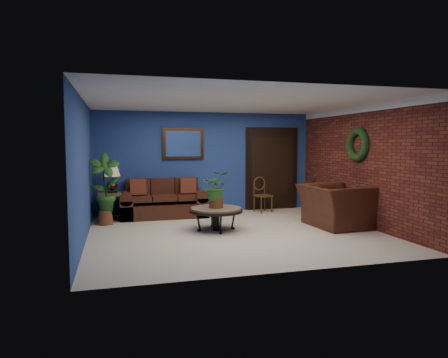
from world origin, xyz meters
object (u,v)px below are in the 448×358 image
object	(u,v)px
sofa	(163,204)
armchair	(335,206)
table_lamp	(112,175)
side_chair	(262,192)
end_table	(113,199)
coffee_table	(216,211)

from	to	relation	value
sofa	armchair	distance (m)	3.91
table_lamp	armchair	bearing A→B (deg)	-24.92
side_chair	armchair	bearing A→B (deg)	-82.80
table_lamp	armchair	distance (m)	4.94
sofa	end_table	bearing A→B (deg)	-178.72
table_lamp	side_chair	distance (m)	3.67
end_table	table_lamp	xyz separation A→B (m)	(-0.00, -0.00, 0.54)
coffee_table	end_table	world-z (taller)	end_table
sofa	end_table	distance (m)	1.16
coffee_table	side_chair	xyz separation A→B (m)	(1.65, 1.84, 0.10)
side_chair	armchair	distance (m)	2.28
end_table	side_chair	size ratio (longest dim) A/B	0.75
sofa	coffee_table	world-z (taller)	sofa
end_table	armchair	xyz separation A→B (m)	(4.45, -2.07, -0.03)
coffee_table	table_lamp	world-z (taller)	table_lamp
coffee_table	table_lamp	bearing A→B (deg)	138.26
coffee_table	end_table	xyz separation A→B (m)	(-1.99, 1.77, 0.07)
sofa	coffee_table	xyz separation A→B (m)	(0.84, -1.80, 0.10)
side_chair	armchair	size ratio (longest dim) A/B	0.66
coffee_table	end_table	size ratio (longest dim) A/B	1.60
end_table	armchair	size ratio (longest dim) A/B	0.49
coffee_table	armchair	bearing A→B (deg)	-6.82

